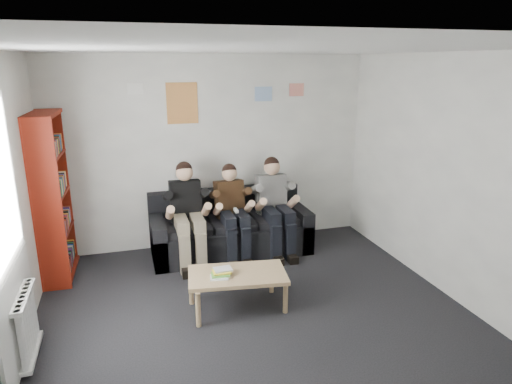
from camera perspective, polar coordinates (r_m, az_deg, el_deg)
The scene contains 14 objects.
room_shell at distance 4.17m, azimuth 1.26°, elevation -1.42°, with size 5.00×5.00×5.00m.
sofa at distance 6.45m, azimuth -3.29°, elevation -4.83°, with size 2.17×0.89×0.84m.
bookshelf at distance 6.03m, azimuth -24.00°, elevation -0.57°, with size 0.30×0.91×2.03m.
coffee_table at distance 4.98m, azimuth -2.35°, elevation -10.63°, with size 1.04×0.57×0.42m.
game_cases at distance 4.90m, azimuth -4.40°, elevation -10.08°, with size 0.25×0.23×0.06m.
person_left at distance 6.04m, azimuth -8.51°, elevation -2.83°, with size 0.41×0.88×1.34m.
person_middle at distance 6.16m, azimuth -2.91°, elevation -2.54°, with size 0.38×0.81×1.27m.
person_right at distance 6.31m, azimuth 2.45°, elevation -1.86°, with size 0.41×0.87×1.33m.
radiator at distance 4.67m, azimuth -26.64°, elevation -14.64°, with size 0.10×0.64×0.60m.
window at distance 4.40m, azimuth -28.70°, elevation -6.97°, with size 0.05×1.30×2.36m.
poster_large at distance 6.35m, azimuth -9.22°, elevation 10.90°, with size 0.42×0.01×0.55m, color #EAD952.
poster_blue at distance 6.59m, azimuth 0.93°, elevation 12.16°, with size 0.25×0.01×0.20m, color #408CDB.
poster_pink at distance 6.75m, azimuth 5.09°, elevation 12.62°, with size 0.22×0.01×0.18m, color #C23C90.
poster_sign at distance 6.28m, azimuth -14.85°, elevation 12.36°, with size 0.20×0.01×0.14m, color white.
Camera 1 is at (-1.22, -3.78, 2.61)m, focal length 32.00 mm.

